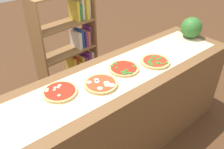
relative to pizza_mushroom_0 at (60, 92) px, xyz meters
name	(u,v)px	position (x,y,z in m)	size (l,w,h in m)	color
ground_plane	(112,147)	(0.45, -0.08, -0.92)	(12.00, 12.00, 0.00)	#4C2D19
counter	(112,116)	(0.45, -0.08, -0.47)	(2.67, 0.69, 0.90)	brown
parchment_paper	(112,76)	(0.45, -0.08, -0.01)	(2.44, 0.48, 0.00)	beige
pizza_mushroom_0	(60,92)	(0.00, 0.00, 0.00)	(0.26, 0.26, 0.03)	#DBB26B
pizza_mozzarella_1	(101,84)	(0.30, -0.12, 0.00)	(0.27, 0.27, 0.03)	tan
pizza_spinach_2	(124,68)	(0.60, -0.06, 0.00)	(0.27, 0.27, 0.03)	tan
pizza_spinach_3	(155,62)	(0.90, -0.16, 0.00)	(0.27, 0.27, 0.03)	tan
watermelon	(191,28)	(1.63, -0.03, 0.10)	(0.23, 0.23, 0.23)	#2D6628
bookshelf	(75,52)	(0.68, 0.91, -0.27)	(0.76, 0.33, 1.39)	brown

